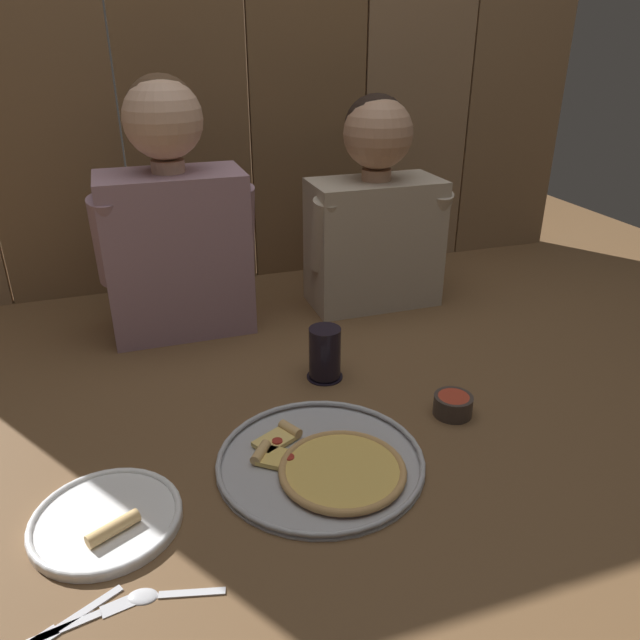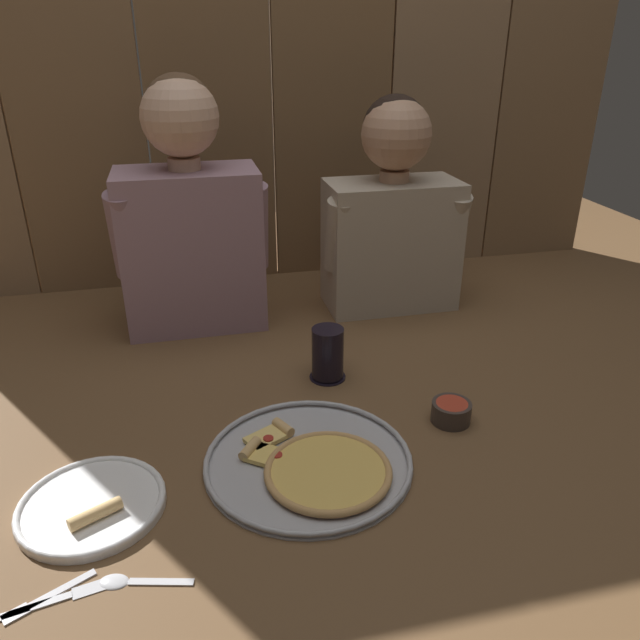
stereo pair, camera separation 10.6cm
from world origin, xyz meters
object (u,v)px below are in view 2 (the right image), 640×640
at_px(dinner_plate, 92,505).
at_px(dipping_bowl, 451,411).
at_px(drinking_glass, 328,354).
at_px(pizza_tray, 313,463).
at_px(diner_left, 189,215).
at_px(diner_right, 392,212).

relative_size(dinner_plate, dipping_bowl, 3.01).
height_order(drinking_glass, dipping_bowl, drinking_glass).
bearing_deg(dipping_bowl, pizza_tray, -165.40).
bearing_deg(pizza_tray, drinking_glass, 71.25).
xyz_separation_m(pizza_tray, dinner_plate, (-0.38, -0.02, -0.00)).
bearing_deg(dinner_plate, drinking_glass, 33.87).
distance_m(drinking_glass, dipping_bowl, 0.31).
bearing_deg(drinking_glass, diner_left, 126.58).
xyz_separation_m(pizza_tray, dipping_bowl, (0.31, 0.08, 0.01)).
relative_size(diner_left, diner_right, 1.10).
relative_size(drinking_glass, diner_left, 0.20).
relative_size(pizza_tray, diner_right, 0.66).
bearing_deg(diner_right, drinking_glass, -126.18).
xyz_separation_m(dipping_bowl, diner_left, (-0.48, 0.60, 0.28)).
xyz_separation_m(dinner_plate, dipping_bowl, (0.69, 0.10, 0.01)).
distance_m(pizza_tray, drinking_glass, 0.33).
bearing_deg(pizza_tray, diner_left, 104.22).
relative_size(pizza_tray, diner_left, 0.60).
bearing_deg(pizza_tray, dipping_bowl, 14.60).
height_order(drinking_glass, diner_right, diner_right).
bearing_deg(drinking_glass, diner_right, 53.82).
distance_m(pizza_tray, dipping_bowl, 0.32).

